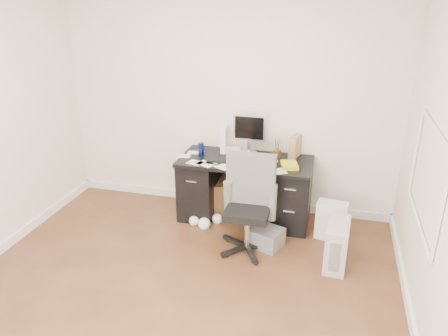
{
  "coord_description": "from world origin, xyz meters",
  "views": [
    {
      "loc": [
        1.23,
        -2.88,
        2.52
      ],
      "look_at": [
        0.16,
        1.2,
        0.81
      ],
      "focal_mm": 35.0,
      "sensor_mm": 36.0,
      "label": 1
    }
  ],
  "objects_px": {
    "desk": "(245,188)",
    "wicker_basket": "(210,195)",
    "office_chair": "(248,207)",
    "pc_tower": "(337,245)",
    "lcd_monitor": "(249,134)",
    "keyboard": "(230,160)"
  },
  "relations": [
    {
      "from": "wicker_basket",
      "to": "office_chair",
      "type": "bearing_deg",
      "value": -50.86
    },
    {
      "from": "keyboard",
      "to": "office_chair",
      "type": "xyz_separation_m",
      "value": [
        0.33,
        -0.56,
        -0.26
      ]
    },
    {
      "from": "desk",
      "to": "wicker_basket",
      "type": "xyz_separation_m",
      "value": [
        -0.45,
        0.09,
        -0.19
      ]
    },
    {
      "from": "lcd_monitor",
      "to": "pc_tower",
      "type": "height_order",
      "value": "lcd_monitor"
    },
    {
      "from": "desk",
      "to": "wicker_basket",
      "type": "height_order",
      "value": "desk"
    },
    {
      "from": "desk",
      "to": "office_chair",
      "type": "bearing_deg",
      "value": -75.88
    },
    {
      "from": "desk",
      "to": "wicker_basket",
      "type": "relative_size",
      "value": 3.66
    },
    {
      "from": "lcd_monitor",
      "to": "pc_tower",
      "type": "distance_m",
      "value": 1.61
    },
    {
      "from": "desk",
      "to": "wicker_basket",
      "type": "distance_m",
      "value": 0.5
    },
    {
      "from": "wicker_basket",
      "to": "pc_tower",
      "type": "bearing_deg",
      "value": -27.91
    },
    {
      "from": "lcd_monitor",
      "to": "keyboard",
      "type": "relative_size",
      "value": 0.97
    },
    {
      "from": "keyboard",
      "to": "pc_tower",
      "type": "distance_m",
      "value": 1.47
    },
    {
      "from": "office_chair",
      "to": "wicker_basket",
      "type": "relative_size",
      "value": 2.46
    },
    {
      "from": "keyboard",
      "to": "wicker_basket",
      "type": "bearing_deg",
      "value": 143.63
    },
    {
      "from": "pc_tower",
      "to": "office_chair",
      "type": "bearing_deg",
      "value": -179.2
    },
    {
      "from": "pc_tower",
      "to": "lcd_monitor",
      "type": "bearing_deg",
      "value": 143.13
    },
    {
      "from": "desk",
      "to": "pc_tower",
      "type": "relative_size",
      "value": 3.28
    },
    {
      "from": "keyboard",
      "to": "lcd_monitor",
      "type": "bearing_deg",
      "value": 61.75
    },
    {
      "from": "desk",
      "to": "office_chair",
      "type": "height_order",
      "value": "office_chair"
    },
    {
      "from": "office_chair",
      "to": "pc_tower",
      "type": "height_order",
      "value": "office_chair"
    },
    {
      "from": "lcd_monitor",
      "to": "wicker_basket",
      "type": "height_order",
      "value": "lcd_monitor"
    },
    {
      "from": "office_chair",
      "to": "lcd_monitor",
      "type": "bearing_deg",
      "value": 100.36
    }
  ]
}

